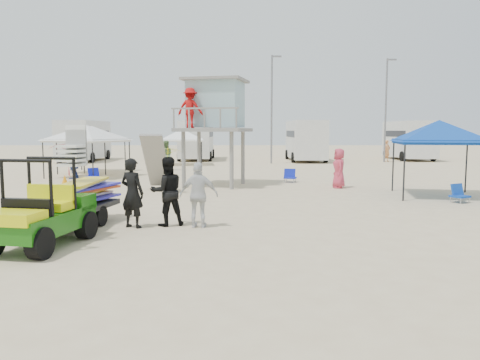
{
  "coord_description": "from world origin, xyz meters",
  "views": [
    {
      "loc": [
        0.43,
        -8.15,
        2.49
      ],
      "look_at": [
        0.5,
        3.0,
        1.3
      ],
      "focal_mm": 35.0,
      "sensor_mm": 36.0,
      "label": 1
    }
  ],
  "objects_px": {
    "utility_cart": "(39,207)",
    "surf_trailer": "(77,190)",
    "canopy_blue": "(439,124)",
    "man_left": "(132,193)",
    "lifeguard_tower": "(212,108)"
  },
  "relations": [
    {
      "from": "surf_trailer",
      "to": "canopy_blue",
      "type": "xyz_separation_m",
      "value": [
        11.72,
        5.32,
        1.78
      ]
    },
    {
      "from": "utility_cart",
      "to": "lifeguard_tower",
      "type": "height_order",
      "value": "lifeguard_tower"
    },
    {
      "from": "utility_cart",
      "to": "man_left",
      "type": "distance_m",
      "value": 2.54
    },
    {
      "from": "utility_cart",
      "to": "surf_trailer",
      "type": "xyz_separation_m",
      "value": [
        0.0,
        2.33,
        0.07
      ]
    },
    {
      "from": "utility_cart",
      "to": "lifeguard_tower",
      "type": "bearing_deg",
      "value": 74.62
    },
    {
      "from": "utility_cart",
      "to": "surf_trailer",
      "type": "height_order",
      "value": "surf_trailer"
    },
    {
      "from": "lifeguard_tower",
      "to": "man_left",
      "type": "bearing_deg",
      "value": -99.67
    },
    {
      "from": "canopy_blue",
      "to": "man_left",
      "type": "bearing_deg",
      "value": -151.16
    },
    {
      "from": "utility_cart",
      "to": "surf_trailer",
      "type": "bearing_deg",
      "value": 89.9
    },
    {
      "from": "lifeguard_tower",
      "to": "canopy_blue",
      "type": "distance_m",
      "value": 9.37
    },
    {
      "from": "man_left",
      "to": "surf_trailer",
      "type": "bearing_deg",
      "value": 12.96
    },
    {
      "from": "canopy_blue",
      "to": "utility_cart",
      "type": "bearing_deg",
      "value": -146.86
    },
    {
      "from": "surf_trailer",
      "to": "lifeguard_tower",
      "type": "bearing_deg",
      "value": 70.88
    },
    {
      "from": "canopy_blue",
      "to": "surf_trailer",
      "type": "bearing_deg",
      "value": -155.59
    },
    {
      "from": "man_left",
      "to": "canopy_blue",
      "type": "distance_m",
      "value": 11.79
    }
  ]
}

